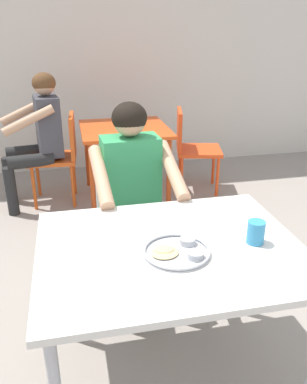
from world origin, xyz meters
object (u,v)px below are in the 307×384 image
at_px(chair_foreground, 128,210).
at_px(chair_red_right, 191,145).
at_px(diner_foreground, 134,189).
at_px(chair_red_left, 61,152).
at_px(table_background_red, 125,136).
at_px(thali_tray, 178,251).
at_px(patron_background, 38,129).
at_px(drinking_cup, 256,231).
at_px(table_foreground, 170,260).

distance_m(chair_foreground, chair_red_right, 1.60).
relative_size(diner_foreground, chair_red_left, 1.44).
distance_m(diner_foreground, table_background_red, 1.57).
bearing_deg(thali_tray, patron_background, 105.99).
xyz_separation_m(diner_foreground, table_background_red, (0.17, 1.56, -0.10)).
bearing_deg(drinking_cup, chair_red_right, 79.23).
bearing_deg(table_background_red, chair_red_left, 179.72).
height_order(table_foreground, chair_foreground, chair_foreground).
distance_m(chair_red_right, patron_background, 1.49).
bearing_deg(diner_foreground, patron_background, 111.78).
relative_size(table_foreground, patron_background, 0.92).
height_order(thali_tray, chair_red_left, chair_red_left).
bearing_deg(chair_red_right, thali_tray, -108.68).
height_order(table_foreground, patron_background, patron_background).
xyz_separation_m(chair_foreground, table_background_red, (0.18, 1.34, 0.13)).
bearing_deg(chair_foreground, thali_tray, -86.62).
height_order(diner_foreground, patron_background, patron_background).
relative_size(chair_foreground, chair_red_left, 0.98).
height_order(table_foreground, chair_red_right, chair_red_right).
distance_m(thali_tray, chair_red_right, 2.50).
bearing_deg(chair_red_right, table_foreground, -109.49).
distance_m(chair_red_left, chair_red_right, 1.29).
relative_size(drinking_cup, patron_background, 0.08).
bearing_deg(chair_red_left, chair_foreground, -72.25).
distance_m(diner_foreground, chair_red_right, 1.80).
bearing_deg(thali_tray, chair_red_right, 71.32).
bearing_deg(patron_background, chair_red_right, 1.04).
xyz_separation_m(chair_foreground, patron_background, (-0.61, 1.33, 0.25)).
distance_m(diner_foreground, patron_background, 1.67).
bearing_deg(chair_red_right, table_background_red, -178.91).
bearing_deg(thali_tray, table_foreground, 102.64).
xyz_separation_m(table_foreground, thali_tray, (0.01, -0.06, 0.08)).
bearing_deg(diner_foreground, chair_red_left, 105.73).
bearing_deg(table_foreground, patron_background, 106.09).
relative_size(thali_tray, chair_red_left, 0.33).
xyz_separation_m(drinking_cup, chair_red_right, (0.45, 2.34, -0.31)).
xyz_separation_m(diner_foreground, chair_red_left, (-0.44, 1.56, -0.23)).
height_order(chair_foreground, table_background_red, chair_foreground).
height_order(chair_foreground, chair_red_left, chair_red_left).
xyz_separation_m(drinking_cup, patron_background, (-1.02, 2.32, -0.07)).
bearing_deg(table_background_red, table_foreground, -93.39).
distance_m(table_foreground, patron_background, 2.36).
distance_m(drinking_cup, diner_foreground, 0.87).
distance_m(table_foreground, drinking_cup, 0.39).
bearing_deg(chair_foreground, patron_background, 114.59).
bearing_deg(table_background_red, drinking_cup, -84.33).
relative_size(table_foreground, table_background_red, 1.34).
relative_size(chair_red_left, patron_background, 0.69).
bearing_deg(chair_red_left, table_background_red, -0.28).
bearing_deg(patron_background, table_foreground, -73.91).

